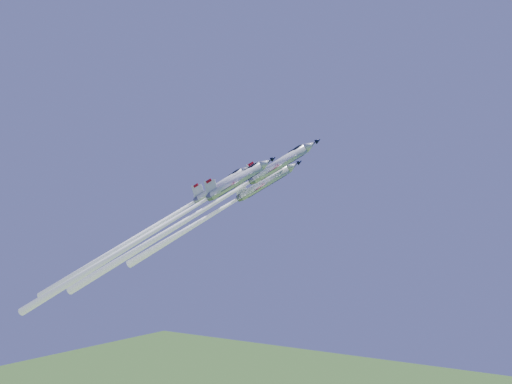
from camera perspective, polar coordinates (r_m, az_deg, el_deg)
The scene contains 4 objects.
jet_lead at distance 117.19m, azimuth -6.35°, elevation -2.43°, with size 44.44×21.33×42.11m.
jet_left at distance 121.76m, azimuth -4.03°, elevation -2.02°, with size 32.93×15.83×29.23m.
jet_right at distance 114.22m, azimuth -10.97°, elevation -4.36°, with size 44.11×21.16×42.79m.
jet_slot at distance 124.67m, azimuth -10.85°, elevation -3.82°, with size 41.31×19.83×38.95m.
Camera 1 is at (62.80, -94.90, 92.55)m, focal length 40.00 mm.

